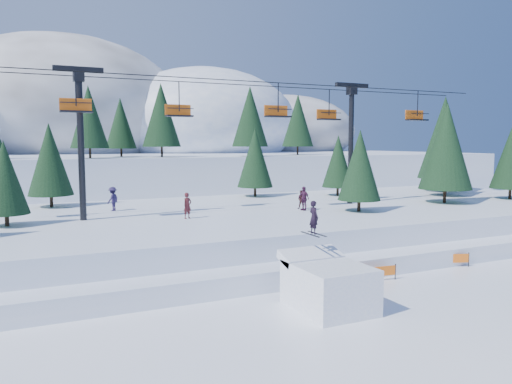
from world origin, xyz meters
name	(u,v)px	position (x,y,z in m)	size (l,w,h in m)	color
ground	(347,321)	(0.00, 0.00, 0.00)	(160.00, 160.00, 0.00)	white
mid_shelf	(208,228)	(0.00, 18.00, 1.25)	(70.00, 22.00, 2.50)	white
berm	(266,267)	(0.00, 8.00, 0.55)	(70.00, 6.00, 1.10)	white
mountain_ridge	(70,131)	(-5.08, 73.38, 9.64)	(119.00, 60.00, 26.46)	white
jump_kicker	(328,284)	(0.11, 1.73, 1.17)	(3.15, 4.37, 4.95)	white
chairlift	(230,122)	(1.85, 18.05, 9.32)	(46.00, 3.21, 10.28)	black
conifer_stand	(257,151)	(4.54, 19.02, 7.10)	(61.60, 17.07, 10.18)	black
distant_skiers	(199,201)	(-0.57, 18.37, 3.38)	(32.60, 7.25, 1.87)	#481F3D
banner_near	(374,272)	(4.99, 4.50, 0.54)	(2.84, 0.39, 0.90)	black
banner_far	(448,259)	(11.20, 5.13, 0.54)	(2.71, 0.95, 0.90)	black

